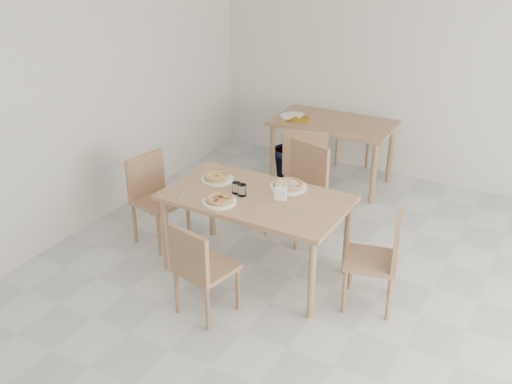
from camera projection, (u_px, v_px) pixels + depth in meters
The scene contains 21 objects.
main_table at pixel (256, 204), 5.09m from camera, with size 1.55×0.88×0.75m.
chair_south at pixel (199, 265), 4.59m from camera, with size 0.47×0.47×0.81m.
chair_north at pixel (301, 184), 5.79m from camera, with size 0.55×0.55×0.92m.
chair_west at pixel (154, 193), 5.68m from camera, with size 0.51×0.51×0.86m.
chair_east at pixel (382, 255), 4.72m from camera, with size 0.49×0.49×0.82m.
plate_margherita at pixel (217, 179), 5.34m from camera, with size 0.29×0.29×0.02m, color white.
plate_mushroom at pixel (288, 187), 5.19m from camera, with size 0.33×0.33×0.02m, color white.
plate_pepperoni at pixel (219, 201), 4.94m from camera, with size 0.29×0.29×0.02m, color white.
pizza_margherita at pixel (217, 177), 5.33m from camera, with size 0.28×0.28×0.03m.
pizza_mushroom at pixel (288, 185), 5.18m from camera, with size 0.35×0.35×0.03m.
pizza_pepperoni at pixel (219, 199), 4.93m from camera, with size 0.30×0.30×0.03m.
tumbler_a at pixel (242, 190), 5.04m from camera, with size 0.08×0.08×0.10m, color white.
tumbler_b at pixel (236, 188), 5.08m from camera, with size 0.07×0.07×0.10m, color white.
napkin_holder at pixel (281, 195), 4.94m from camera, with size 0.12×0.08×0.12m.
fork_a at pixel (182, 196), 5.04m from camera, with size 0.02×0.19×0.01m, color silver.
fork_b at pixel (293, 212), 4.78m from camera, with size 0.02×0.20×0.01m, color silver.
second_table at pixel (333, 129), 6.82m from camera, with size 1.38×0.81×0.75m.
chair_back_s at pixel (305, 162), 6.26m from camera, with size 0.60×0.60×0.93m.
chair_back_n at pixel (355, 120), 7.53m from camera, with size 0.56×0.56×0.89m.
plate_empty at pixel (293, 116), 6.92m from camera, with size 0.29×0.29×0.02m, color white.
potted_plant at pixel (292, 145), 7.04m from camera, with size 0.46×0.37×0.83m, color #336D20.
Camera 1 is at (1.15, -3.16, 2.97)m, focal length 42.00 mm.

